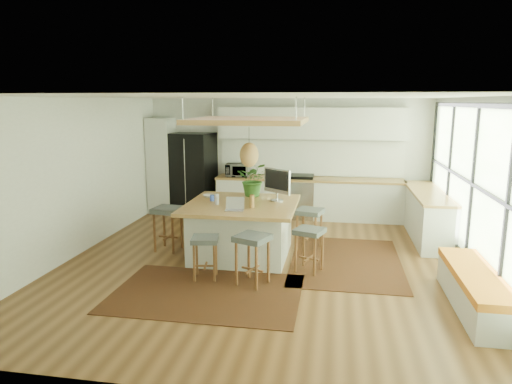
% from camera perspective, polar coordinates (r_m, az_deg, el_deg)
% --- Properties ---
extents(floor, '(7.00, 7.00, 0.00)m').
position_cam_1_polar(floor, '(7.70, 0.83, -8.82)').
color(floor, '#4F2F16').
rests_on(floor, ground).
extents(ceiling, '(7.00, 7.00, 0.00)m').
position_cam_1_polar(ceiling, '(7.24, 0.90, 11.70)').
color(ceiling, white).
rests_on(ceiling, ground).
extents(wall_back, '(6.50, 0.00, 6.50)m').
position_cam_1_polar(wall_back, '(10.79, 3.81, 4.31)').
color(wall_back, silver).
rests_on(wall_back, ground).
extents(wall_front, '(6.50, 0.00, 6.50)m').
position_cam_1_polar(wall_front, '(4.03, -7.08, -7.48)').
color(wall_front, silver).
rests_on(wall_front, ground).
extents(wall_left, '(0.00, 7.00, 7.00)m').
position_cam_1_polar(wall_left, '(8.49, -21.37, 1.70)').
color(wall_left, silver).
rests_on(wall_left, ground).
extents(wall_right, '(0.00, 7.00, 7.00)m').
position_cam_1_polar(wall_right, '(7.56, 25.97, 0.26)').
color(wall_right, silver).
rests_on(wall_right, ground).
extents(window_wall, '(0.10, 6.20, 2.60)m').
position_cam_1_polar(window_wall, '(7.55, 25.78, 0.64)').
color(window_wall, black).
rests_on(window_wall, wall_right).
extents(pantry, '(0.55, 0.60, 2.25)m').
position_cam_1_polar(pantry, '(11.21, -11.58, 3.21)').
color(pantry, beige).
rests_on(pantry, floor).
extents(back_counter_base, '(4.20, 0.60, 0.88)m').
position_cam_1_polar(back_counter_base, '(10.58, 6.52, -0.87)').
color(back_counter_base, beige).
rests_on(back_counter_base, floor).
extents(back_counter_top, '(4.24, 0.64, 0.05)m').
position_cam_1_polar(back_counter_top, '(10.49, 6.58, 1.59)').
color(back_counter_top, olive).
rests_on(back_counter_top, back_counter_base).
extents(backsplash, '(4.20, 0.02, 0.80)m').
position_cam_1_polar(backsplash, '(10.72, 6.73, 4.22)').
color(backsplash, white).
rests_on(backsplash, wall_back).
extents(upper_cabinets, '(4.20, 0.34, 0.70)m').
position_cam_1_polar(upper_cabinets, '(10.50, 6.78, 8.45)').
color(upper_cabinets, beige).
rests_on(upper_cabinets, wall_back).
extents(range, '(0.76, 0.62, 1.00)m').
position_cam_1_polar(range, '(10.58, 5.18, -0.51)').
color(range, '#A5A5AA').
rests_on(range, floor).
extents(right_counter_base, '(0.60, 2.50, 0.88)m').
position_cam_1_polar(right_counter_base, '(9.58, 20.45, -2.79)').
color(right_counter_base, beige).
rests_on(right_counter_base, floor).
extents(right_counter_top, '(0.64, 2.54, 0.05)m').
position_cam_1_polar(right_counter_top, '(9.48, 20.64, -0.09)').
color(right_counter_top, olive).
rests_on(right_counter_top, right_counter_base).
extents(window_bench, '(0.52, 2.00, 0.50)m').
position_cam_1_polar(window_bench, '(6.66, 25.45, -10.94)').
color(window_bench, beige).
rests_on(window_bench, floor).
extents(ceiling_panel, '(1.86, 1.86, 0.80)m').
position_cam_1_polar(ceiling_panel, '(7.71, -0.87, 6.83)').
color(ceiling_panel, olive).
rests_on(ceiling_panel, ceiling).
extents(rug_near, '(2.60, 1.80, 0.01)m').
position_cam_1_polar(rug_near, '(6.61, -6.13, -12.31)').
color(rug_near, black).
rests_on(rug_near, floor).
extents(rug_right, '(1.80, 2.60, 0.01)m').
position_cam_1_polar(rug_right, '(7.93, 11.04, -8.39)').
color(rug_right, black).
rests_on(rug_right, floor).
extents(fridge, '(1.07, 0.90, 1.91)m').
position_cam_1_polar(fridge, '(10.98, -7.79, 2.12)').
color(fridge, black).
rests_on(fridge, floor).
extents(island, '(1.85, 1.85, 0.93)m').
position_cam_1_polar(island, '(7.94, -1.76, -4.68)').
color(island, olive).
rests_on(island, floor).
extents(stool_near_left, '(0.45, 0.45, 0.66)m').
position_cam_1_polar(stool_near_left, '(7.00, -6.29, -7.91)').
color(stool_near_left, '#3D4243').
rests_on(stool_near_left, floor).
extents(stool_near_right, '(0.57, 0.57, 0.75)m').
position_cam_1_polar(stool_near_right, '(6.75, -0.44, -8.57)').
color(stool_near_right, '#3D4243').
rests_on(stool_near_right, floor).
extents(stool_right_front, '(0.53, 0.53, 0.70)m').
position_cam_1_polar(stool_right_front, '(7.28, 6.58, -7.14)').
color(stool_right_front, '#3D4243').
rests_on(stool_right_front, floor).
extents(stool_right_back, '(0.54, 0.54, 0.75)m').
position_cam_1_polar(stool_right_back, '(8.34, 6.59, -4.76)').
color(stool_right_back, '#3D4243').
rests_on(stool_right_back, floor).
extents(stool_left_side, '(0.52, 0.52, 0.79)m').
position_cam_1_polar(stool_left_side, '(8.41, -10.80, -4.74)').
color(stool_left_side, '#3D4243').
rests_on(stool_left_side, floor).
extents(laptop, '(0.32, 0.34, 0.22)m').
position_cam_1_polar(laptop, '(7.28, -2.70, -1.41)').
color(laptop, '#A5A5AA').
rests_on(laptop, island).
extents(monitor, '(0.63, 0.56, 0.58)m').
position_cam_1_polar(monitor, '(7.96, 2.61, 0.71)').
color(monitor, '#A5A5AA').
rests_on(monitor, island).
extents(microwave, '(0.56, 0.34, 0.36)m').
position_cam_1_polar(microwave, '(10.63, -2.28, 2.90)').
color(microwave, '#A5A5AA').
rests_on(microwave, back_counter_top).
extents(island_plant, '(0.58, 0.64, 0.49)m').
position_cam_1_polar(island_plant, '(8.38, -0.30, 1.13)').
color(island_plant, '#1E4C19').
rests_on(island_plant, island).
extents(island_bowl, '(0.24, 0.24, 0.05)m').
position_cam_1_polar(island_bowl, '(8.35, -5.86, -0.49)').
color(island_bowl, beige).
rests_on(island_bowl, island).
extents(island_bottle_0, '(0.07, 0.07, 0.19)m').
position_cam_1_polar(island_bottle_0, '(8.03, -5.49, -0.43)').
color(island_bottle_0, blue).
rests_on(island_bottle_0, island).
extents(island_bottle_1, '(0.07, 0.07, 0.19)m').
position_cam_1_polar(island_bottle_1, '(7.76, -4.91, -0.84)').
color(island_bottle_1, '#BCBDC2').
rests_on(island_bottle_1, island).
extents(island_bottle_2, '(0.07, 0.07, 0.19)m').
position_cam_1_polar(island_bottle_2, '(7.47, -0.37, -1.26)').
color(island_bottle_2, '#A36D36').
rests_on(island_bottle_2, island).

